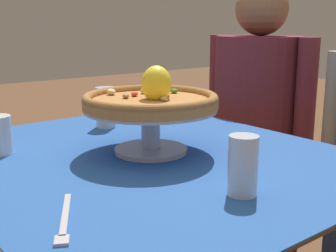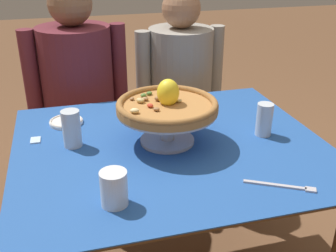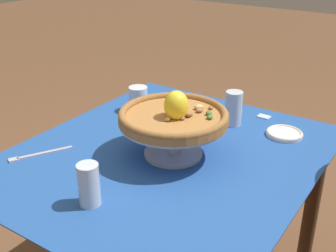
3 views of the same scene
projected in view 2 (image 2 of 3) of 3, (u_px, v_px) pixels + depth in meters
The scene contains 11 objects.
dining_table at pixel (171, 169), 1.52m from camera, with size 1.12×0.96×0.72m.
pizza_stand at pixel (167, 122), 1.46m from camera, with size 0.36×0.36×0.12m.
pizza at pixel (167, 104), 1.43m from camera, with size 0.36×0.36×0.11m.
water_glass_front_left at pixel (114, 191), 1.13m from camera, with size 0.08×0.08×0.10m.
water_glass_side_left at pixel (72, 130), 1.44m from camera, with size 0.07×0.07×0.14m.
water_glass_side_right at pixel (264, 121), 1.53m from camera, with size 0.06×0.06×0.13m.
side_plate at pixel (66, 121), 1.64m from camera, with size 0.13×0.13×0.02m.
dinner_fork at pixel (284, 186), 1.22m from camera, with size 0.20×0.12×0.01m.
sugar_packet at pixel (36, 140), 1.50m from camera, with size 0.05×0.04×0.01m, color silver.
diner_left at pixel (80, 104), 2.14m from camera, with size 0.52×0.39×1.22m.
diner_right at pixel (180, 98), 2.32m from camera, with size 0.51×0.38×1.17m.
Camera 2 is at (-0.35, -1.26, 1.40)m, focal length 43.32 mm.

